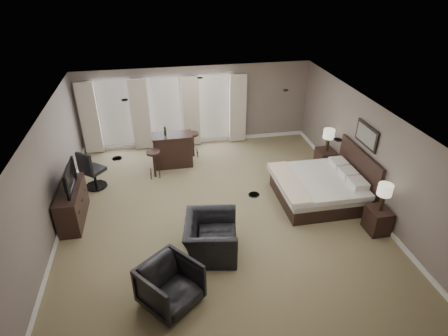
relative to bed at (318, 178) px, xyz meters
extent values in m
cube|color=#776B4C|center=(-2.58, -0.21, -0.67)|extent=(7.60, 8.60, 0.04)
cube|color=silver|center=(-2.58, -0.21, 1.93)|extent=(7.60, 8.60, 0.04)
cube|color=slate|center=(-2.58, 4.04, 0.63)|extent=(7.50, 0.04, 2.60)
cube|color=slate|center=(-2.58, -4.46, 0.63)|extent=(7.50, 0.04, 2.60)
cube|color=slate|center=(-6.33, -0.21, 0.63)|extent=(0.04, 8.50, 2.60)
cube|color=slate|center=(1.17, -0.21, 0.63)|extent=(0.04, 8.50, 2.60)
cube|color=silver|center=(-5.18, 3.98, 0.58)|extent=(1.15, 0.04, 2.05)
cube|color=silver|center=(-3.58, 3.98, 0.58)|extent=(1.15, 0.04, 2.05)
cube|color=silver|center=(-1.98, 3.98, 0.58)|extent=(1.15, 0.04, 2.05)
cube|color=#BBAF9C|center=(-5.93, 3.86, 0.51)|extent=(0.55, 0.12, 2.30)
cube|color=#BBAF9C|center=(-4.38, 3.86, 0.51)|extent=(0.55, 0.12, 2.30)
cube|color=#BBAF9C|center=(-2.78, 3.86, 0.51)|extent=(0.55, 0.12, 2.30)
cube|color=#BBAF9C|center=(-1.23, 3.86, 0.51)|extent=(0.55, 0.12, 2.30)
cube|color=silver|center=(0.00, 0.00, 0.00)|extent=(2.11, 2.01, 1.34)
cube|color=black|center=(0.89, -1.45, -0.37)|extent=(0.45, 0.55, 0.60)
cube|color=black|center=(0.89, 1.45, -0.35)|extent=(0.48, 0.59, 0.64)
cube|color=beige|center=(0.89, -1.45, 0.26)|extent=(0.32, 0.32, 0.66)
cube|color=beige|center=(0.89, 1.45, 0.30)|extent=(0.32, 0.32, 0.66)
cube|color=slate|center=(1.12, 0.00, 1.08)|extent=(0.04, 0.96, 0.56)
cube|color=black|center=(-6.03, 0.27, -0.23)|extent=(0.49, 1.50, 0.87)
imported|color=black|center=(-6.03, 0.27, 0.27)|extent=(0.60, 1.03, 0.14)
imported|color=black|center=(-2.97, -1.45, -0.13)|extent=(1.01, 1.36, 1.08)
imported|color=black|center=(-3.90, -2.67, -0.19)|extent=(1.28, 1.27, 0.96)
cube|color=black|center=(-3.49, 2.57, -0.16)|extent=(1.17, 0.61, 1.02)
cube|color=black|center=(-4.07, 1.96, -0.26)|extent=(0.46, 0.46, 0.82)
cube|color=black|center=(-2.83, 3.03, -0.27)|extent=(0.49, 0.49, 0.80)
cube|color=black|center=(-5.69, 1.71, -0.11)|extent=(0.81, 0.81, 1.13)
camera|label=1|loc=(-3.83, -7.53, 4.90)|focal=30.00mm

